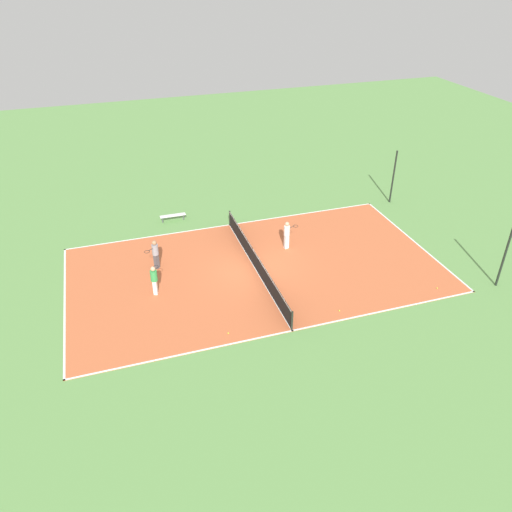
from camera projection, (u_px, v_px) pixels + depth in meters
ground_plane at (256, 269)px, 28.32m from camera, size 80.00×80.00×0.00m
court_surface at (256, 269)px, 28.31m from camera, size 11.36×20.79×0.02m
tennis_net at (256, 261)px, 28.02m from camera, size 11.16×0.10×1.06m
bench at (173, 216)px, 33.14m from camera, size 0.36×1.70×0.45m
player_baseline_gray at (155, 252)px, 27.87m from camera, size 0.82×0.95×1.79m
player_far_green at (154, 278)px, 25.79m from camera, size 0.99×0.62×1.69m
player_far_white at (287, 233)px, 29.76m from camera, size 0.47×0.97×1.79m
tennis_ball_right_alley at (437, 288)px, 26.67m from camera, size 0.07×0.07×0.07m
tennis_ball_midcourt at (228, 333)px, 23.54m from camera, size 0.07×0.07×0.07m
tennis_ball_near_net at (339, 311)px, 25.00m from camera, size 0.07×0.07×0.07m
fence_post_back_left at (393, 177)px, 34.86m from camera, size 0.12×0.12×3.84m
fence_post_back_right at (505, 255)px, 25.99m from camera, size 0.12×0.12×3.84m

